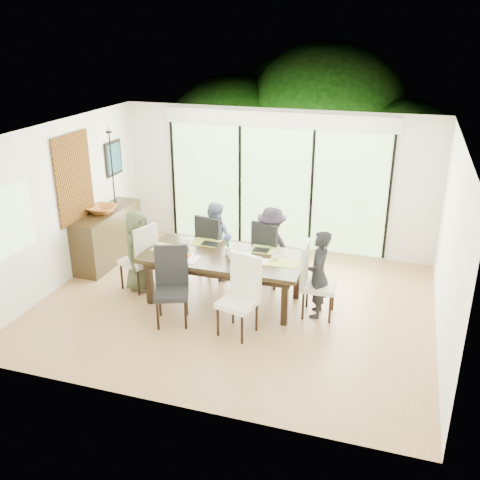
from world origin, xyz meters
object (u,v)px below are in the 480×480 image
(chair_left_end, at_px, (137,256))
(chair_near_right, at_px, (237,297))
(person_right_end, at_px, (319,274))
(sideboard, at_px, (108,236))
(cup_c, at_px, (276,256))
(cup_b, at_px, (231,256))
(person_left_end, at_px, (138,250))
(table_top, at_px, (224,257))
(person_far_left, at_px, (215,240))
(chair_right_end, at_px, (320,280))
(person_far_right, at_px, (271,246))
(chair_far_right, at_px, (272,251))
(chair_far_left, at_px, (215,244))
(vase, at_px, (228,251))
(cup_a, at_px, (186,244))
(laptop, at_px, (171,250))
(chair_near_left, at_px, (171,287))
(bowl, at_px, (102,210))

(chair_left_end, bearing_deg, chair_near_right, 85.60)
(person_right_end, bearing_deg, sideboard, -105.44)
(cup_c, bearing_deg, cup_b, -162.90)
(chair_left_end, xyz_separation_m, person_left_end, (0.02, 0.00, 0.10))
(table_top, distance_m, chair_near_right, 1.02)
(person_far_left, distance_m, cup_c, 1.46)
(chair_right_end, height_order, cup_c, chair_right_end)
(person_far_right, bearing_deg, chair_far_right, -78.39)
(chair_far_left, relative_size, sideboard, 0.67)
(vase, bearing_deg, person_right_end, -2.00)
(chair_right_end, height_order, cup_a, chair_right_end)
(chair_far_right, relative_size, laptop, 3.33)
(chair_right_end, distance_m, sideboard, 4.14)
(person_right_end, bearing_deg, cup_a, -97.59)
(person_far_left, distance_m, cup_b, 1.12)
(person_far_left, bearing_deg, vase, 136.50)
(chair_far_right, xyz_separation_m, chair_near_left, (-1.05, -1.72, 0.00))
(chair_right_end, bearing_deg, sideboard, 76.24)
(chair_right_end, height_order, cup_b, chair_right_end)
(chair_left_end, relative_size, person_far_right, 0.85)
(cup_a, bearing_deg, chair_left_end, -169.38)
(chair_far_left, distance_m, chair_near_right, 1.96)
(person_right_end, bearing_deg, laptop, -91.20)
(person_far_right, bearing_deg, cup_c, 120.51)
(chair_near_right, bearing_deg, person_far_left, 133.25)
(table_top, xyz_separation_m, chair_near_right, (0.50, -0.87, -0.18))
(chair_near_left, distance_m, cup_c, 1.64)
(person_right_end, bearing_deg, chair_left_end, -93.66)
(table_top, bearing_deg, chair_far_right, 57.09)
(table_top, bearing_deg, laptop, -173.29)
(chair_near_left, xyz_separation_m, vase, (0.55, 0.92, 0.27))
(person_far_right, relative_size, cup_a, 10.40)
(vase, distance_m, cup_a, 0.76)
(cup_b, bearing_deg, bowl, 162.70)
(chair_right_end, bearing_deg, laptop, 90.41)
(chair_far_right, height_order, vase, chair_far_right)
(laptop, bearing_deg, bowl, 138.01)
(table_top, bearing_deg, cup_b, -33.69)
(person_right_end, xyz_separation_m, bowl, (-4.03, 0.74, 0.36))
(chair_left_end, bearing_deg, person_far_left, 147.43)
(table_top, bearing_deg, bowl, 163.80)
(table_top, distance_m, chair_right_end, 1.51)
(chair_right_end, bearing_deg, chair_left_end, 87.97)
(chair_far_left, xyz_separation_m, laptop, (-0.40, -0.95, 0.22))
(chair_near_right, xyz_separation_m, cup_b, (-0.35, 0.77, 0.26))
(cup_b, height_order, cup_c, cup_c)
(chair_near_right, distance_m, bowl, 3.48)
(cup_b, bearing_deg, person_right_end, 4.30)
(chair_near_left, distance_m, person_left_end, 1.31)
(bowl, bearing_deg, laptop, -26.32)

